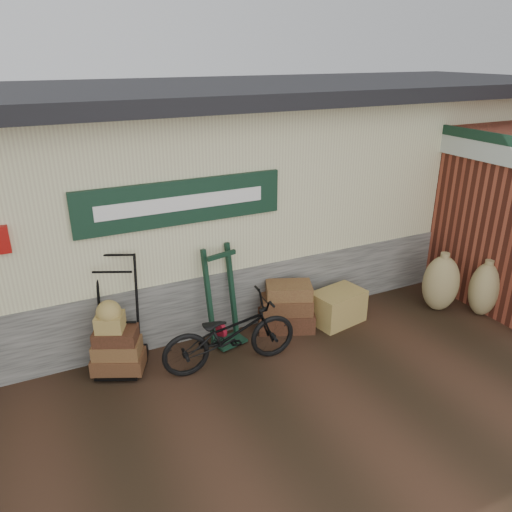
{
  "coord_description": "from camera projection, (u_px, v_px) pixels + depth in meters",
  "views": [
    {
      "loc": [
        -2.06,
        -4.66,
        3.66
      ],
      "look_at": [
        0.66,
        0.9,
        1.1
      ],
      "focal_mm": 35.0,
      "sensor_mm": 36.0,
      "label": 1
    }
  ],
  "objects": [
    {
      "name": "ground",
      "position": [
        240.0,
        373.0,
        6.11
      ],
      "size": [
        80.0,
        80.0,
        0.0
      ],
      "primitive_type": "plane",
      "color": "black",
      "rests_on": "ground"
    },
    {
      "name": "green_barrow",
      "position": [
        223.0,
        296.0,
        6.55
      ],
      "size": [
        0.56,
        0.5,
        1.33
      ],
      "primitive_type": null,
      "rotation": [
        0.0,
        0.0,
        0.22
      ],
      "color": "black",
      "rests_on": "ground"
    },
    {
      "name": "wicker_hamper",
      "position": [
        338.0,
        307.0,
        7.18
      ],
      "size": [
        0.81,
        0.6,
        0.48
      ],
      "primitive_type": "cube",
      "rotation": [
        0.0,
        0.0,
        0.18
      ],
      "color": "olive",
      "rests_on": "ground"
    },
    {
      "name": "station_building",
      "position": [
        166.0,
        192.0,
        7.76
      ],
      "size": [
        14.4,
        4.1,
        3.2
      ],
      "color": "#4C4C47",
      "rests_on": "ground"
    },
    {
      "name": "suitcase_stack",
      "position": [
        286.0,
        306.0,
        6.98
      ],
      "size": [
        0.91,
        0.75,
        0.69
      ],
      "primitive_type": null,
      "rotation": [
        0.0,
        0.0,
        -0.4
      ],
      "color": "#361F11",
      "rests_on": "ground"
    },
    {
      "name": "porter_trolley",
      "position": [
        117.0,
        314.0,
        5.98
      ],
      "size": [
        0.9,
        0.81,
        1.47
      ],
      "primitive_type": null,
      "rotation": [
        0.0,
        0.0,
        -0.43
      ],
      "color": "black",
      "rests_on": "ground"
    },
    {
      "name": "burlap_sack_left",
      "position": [
        441.0,
        283.0,
        7.44
      ],
      "size": [
        0.67,
        0.63,
        0.87
      ],
      "primitive_type": "ellipsoid",
      "rotation": [
        0.0,
        0.0,
        -0.39
      ],
      "color": "olive",
      "rests_on": "ground"
    },
    {
      "name": "brick_outbuilding",
      "position": [
        460.0,
        199.0,
        8.5
      ],
      "size": [
        1.71,
        4.51,
        2.62
      ],
      "color": "maroon",
      "rests_on": "ground"
    },
    {
      "name": "bicycle",
      "position": [
        230.0,
        330.0,
        6.08
      ],
      "size": [
        0.71,
        1.75,
        1.0
      ],
      "primitive_type": "imported",
      "rotation": [
        0.0,
        0.0,
        1.5
      ],
      "color": "black",
      "rests_on": "ground"
    },
    {
      "name": "burlap_sack_right",
      "position": [
        484.0,
        289.0,
        7.32
      ],
      "size": [
        0.63,
        0.59,
        0.82
      ],
      "primitive_type": "ellipsoid",
      "rotation": [
        0.0,
        0.0,
        0.38
      ],
      "color": "olive",
      "rests_on": "ground"
    }
  ]
}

